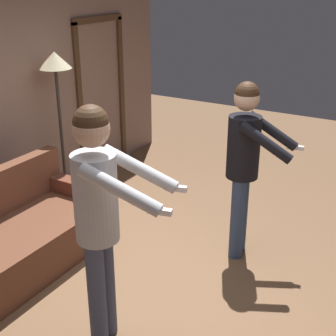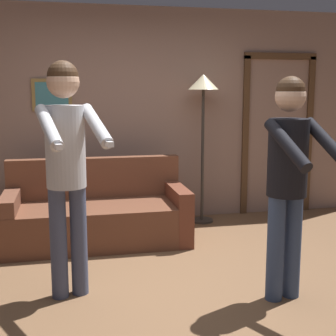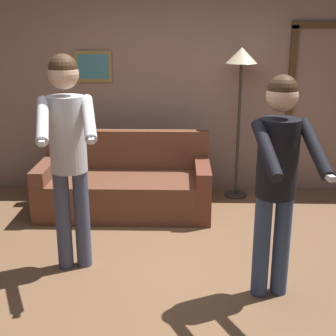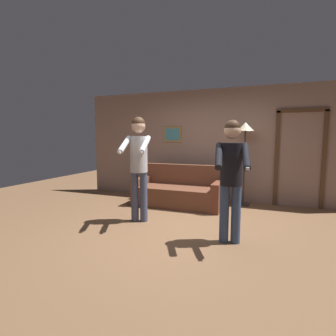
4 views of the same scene
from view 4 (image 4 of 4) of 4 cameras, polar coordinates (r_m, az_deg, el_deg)
The scene contains 6 objects.
ground_plane at distance 4.41m, azimuth 2.46°, elevation -12.91°, with size 12.00×12.00×0.00m, color brown.
back_wall_assembly at distance 6.30m, azimuth 9.17°, elevation 4.94°, with size 6.40×0.10×2.60m.
couch at distance 5.76m, azimuth 2.37°, elevation -5.39°, with size 1.90×0.86×0.87m.
torchiere_lamp at distance 5.88m, azimuth 16.45°, elevation 6.84°, with size 0.36×0.36×1.80m.
person_standing_left at distance 4.54m, azimuth -6.45°, elevation 2.20°, with size 0.54×0.76×1.83m.
person_standing_right at distance 3.68m, azimuth 13.62°, elevation -0.38°, with size 0.50×0.64×1.72m.
Camera 4 is at (1.32, -3.95, 1.47)m, focal length 28.00 mm.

